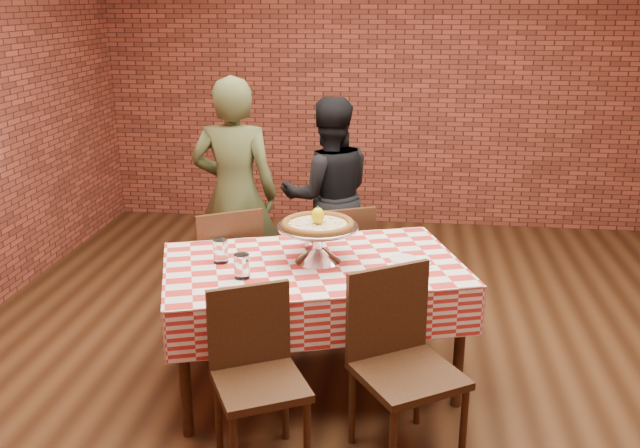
{
  "coord_description": "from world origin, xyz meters",
  "views": [
    {
      "loc": [
        0.22,
        -3.84,
        2.2
      ],
      "look_at": [
        -0.25,
        -0.04,
        0.95
      ],
      "focal_mm": 39.2,
      "sensor_mm": 36.0,
      "label": 1
    }
  ],
  "objects_px": {
    "chair_near_right": "(408,371)",
    "chair_far_left": "(224,270)",
    "diner_black": "(328,196)",
    "condiment_caddy": "(311,234)",
    "pizza": "(318,225)",
    "chair_far_right": "(339,261)",
    "diner_olive": "(235,195)",
    "pizza_stand": "(318,244)",
    "water_glass_left": "(242,266)",
    "water_glass_right": "(221,251)",
    "table": "(313,324)",
    "chair_near_left": "(260,386)"
  },
  "relations": [
    {
      "from": "pizza_stand",
      "to": "diner_black",
      "type": "relative_size",
      "value": 0.31
    },
    {
      "from": "chair_far_right",
      "to": "diner_olive",
      "type": "bearing_deg",
      "value": -34.54
    },
    {
      "from": "chair_far_left",
      "to": "diner_olive",
      "type": "xyz_separation_m",
      "value": [
        -0.02,
        0.46,
        0.39
      ]
    },
    {
      "from": "pizza_stand",
      "to": "chair_near_right",
      "type": "relative_size",
      "value": 0.5
    },
    {
      "from": "water_glass_left",
      "to": "chair_near_right",
      "type": "xyz_separation_m",
      "value": [
        0.9,
        -0.38,
        -0.35
      ]
    },
    {
      "from": "pizza",
      "to": "diner_black",
      "type": "distance_m",
      "value": 1.4
    },
    {
      "from": "water_glass_right",
      "to": "diner_olive",
      "type": "xyz_separation_m",
      "value": [
        -0.18,
        1.09,
        0.02
      ]
    },
    {
      "from": "pizza_stand",
      "to": "condiment_caddy",
      "type": "relative_size",
      "value": 3.04
    },
    {
      "from": "diner_olive",
      "to": "pizza_stand",
      "type": "bearing_deg",
      "value": 124.3
    },
    {
      "from": "condiment_caddy",
      "to": "diner_olive",
      "type": "height_order",
      "value": "diner_olive"
    },
    {
      "from": "chair_far_right",
      "to": "diner_olive",
      "type": "height_order",
      "value": "diner_olive"
    },
    {
      "from": "water_glass_left",
      "to": "condiment_caddy",
      "type": "xyz_separation_m",
      "value": [
        0.3,
        0.54,
        0.01
      ]
    },
    {
      "from": "pizza_stand",
      "to": "chair_far_left",
      "type": "distance_m",
      "value": 0.97
    },
    {
      "from": "chair_far_left",
      "to": "water_glass_left",
      "type": "bearing_deg",
      "value": 81.26
    },
    {
      "from": "chair_near_right",
      "to": "chair_far_right",
      "type": "distance_m",
      "value": 1.61
    },
    {
      "from": "pizza_stand",
      "to": "water_glass_left",
      "type": "xyz_separation_m",
      "value": [
        -0.37,
        -0.3,
        -0.04
      ]
    },
    {
      "from": "table",
      "to": "condiment_caddy",
      "type": "distance_m",
      "value": 0.54
    },
    {
      "from": "water_glass_right",
      "to": "diner_olive",
      "type": "relative_size",
      "value": 0.08
    },
    {
      "from": "pizza",
      "to": "condiment_caddy",
      "type": "relative_size",
      "value": 2.67
    },
    {
      "from": "pizza_stand",
      "to": "chair_far_right",
      "type": "relative_size",
      "value": 0.55
    },
    {
      "from": "chair_far_left",
      "to": "diner_black",
      "type": "relative_size",
      "value": 0.61
    },
    {
      "from": "water_glass_right",
      "to": "chair_near_left",
      "type": "height_order",
      "value": "water_glass_right"
    },
    {
      "from": "condiment_caddy",
      "to": "diner_olive",
      "type": "bearing_deg",
      "value": 103.95
    },
    {
      "from": "water_glass_right",
      "to": "chair_near_right",
      "type": "relative_size",
      "value": 0.14
    },
    {
      "from": "condiment_caddy",
      "to": "chair_far_left",
      "type": "distance_m",
      "value": 0.8
    },
    {
      "from": "condiment_caddy",
      "to": "pizza",
      "type": "bearing_deg",
      "value": -100.0
    },
    {
      "from": "chair_near_right",
      "to": "chair_far_left",
      "type": "distance_m",
      "value": 1.73
    },
    {
      "from": "condiment_caddy",
      "to": "chair_near_right",
      "type": "distance_m",
      "value": 1.15
    },
    {
      "from": "pizza",
      "to": "diner_black",
      "type": "relative_size",
      "value": 0.27
    },
    {
      "from": "chair_far_right",
      "to": "diner_black",
      "type": "bearing_deg",
      "value": -99.21
    },
    {
      "from": "water_glass_right",
      "to": "table",
      "type": "bearing_deg",
      "value": 5.73
    },
    {
      "from": "condiment_caddy",
      "to": "diner_black",
      "type": "bearing_deg",
      "value": 64.6
    },
    {
      "from": "chair_far_left",
      "to": "diner_black",
      "type": "height_order",
      "value": "diner_black"
    },
    {
      "from": "pizza",
      "to": "diner_olive",
      "type": "distance_m",
      "value": 1.24
    },
    {
      "from": "pizza_stand",
      "to": "chair_near_right",
      "type": "bearing_deg",
      "value": -52.1
    },
    {
      "from": "diner_olive",
      "to": "diner_black",
      "type": "relative_size",
      "value": 1.12
    },
    {
      "from": "diner_black",
      "to": "chair_far_left",
      "type": "bearing_deg",
      "value": 38.91
    },
    {
      "from": "condiment_caddy",
      "to": "chair_near_right",
      "type": "xyz_separation_m",
      "value": [
        0.6,
        -0.91,
        -0.36
      ]
    },
    {
      "from": "diner_olive",
      "to": "water_glass_right",
      "type": "bearing_deg",
      "value": 97.7
    },
    {
      "from": "water_glass_right",
      "to": "diner_black",
      "type": "distance_m",
      "value": 1.54
    },
    {
      "from": "pizza",
      "to": "diner_olive",
      "type": "relative_size",
      "value": 0.24
    },
    {
      "from": "water_glass_left",
      "to": "chair_near_left",
      "type": "bearing_deg",
      "value": -69.7
    },
    {
      "from": "table",
      "to": "diner_black",
      "type": "relative_size",
      "value": 1.09
    },
    {
      "from": "pizza",
      "to": "chair_near_left",
      "type": "relative_size",
      "value": 0.47
    },
    {
      "from": "water_glass_left",
      "to": "chair_far_right",
      "type": "distance_m",
      "value": 1.29
    },
    {
      "from": "water_glass_left",
      "to": "water_glass_right",
      "type": "distance_m",
      "value": 0.28
    },
    {
      "from": "table",
      "to": "water_glass_left",
      "type": "bearing_deg",
      "value": -142.5
    },
    {
      "from": "pizza_stand",
      "to": "pizza",
      "type": "distance_m",
      "value": 0.11
    },
    {
      "from": "chair_near_left",
      "to": "water_glass_left",
      "type": "bearing_deg",
      "value": 83.27
    },
    {
      "from": "chair_near_left",
      "to": "diner_black",
      "type": "distance_m",
      "value": 2.27
    }
  ]
}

